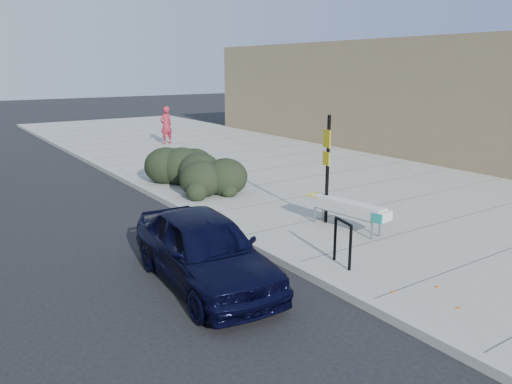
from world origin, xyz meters
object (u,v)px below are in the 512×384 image
at_px(sign_post, 327,163).
at_px(sedan_navy, 204,249).
at_px(bench, 346,207).
at_px(pedestrian, 166,125).
at_px(bike_rack, 343,238).

bearing_deg(sign_post, sedan_navy, -152.40).
bearing_deg(bench, sedan_navy, -179.90).
bearing_deg(pedestrian, bench, 69.21).
height_order(sign_post, pedestrian, sign_post).
height_order(bench, sign_post, sign_post).
bearing_deg(sedan_navy, bench, 11.66).
distance_m(sign_post, sedan_navy, 4.40).
bearing_deg(sedan_navy, pedestrian, 71.96).
relative_size(bench, pedestrian, 1.23).
bearing_deg(pedestrian, bike_rack, 64.53).
xyz_separation_m(sign_post, pedestrian, (2.30, 14.48, -0.58)).
distance_m(sign_post, pedestrian, 14.68).
distance_m(bike_rack, pedestrian, 17.19).
bearing_deg(bike_rack, sedan_navy, 170.96).
xyz_separation_m(bike_rack, sedan_navy, (-2.51, 1.04, -0.01)).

